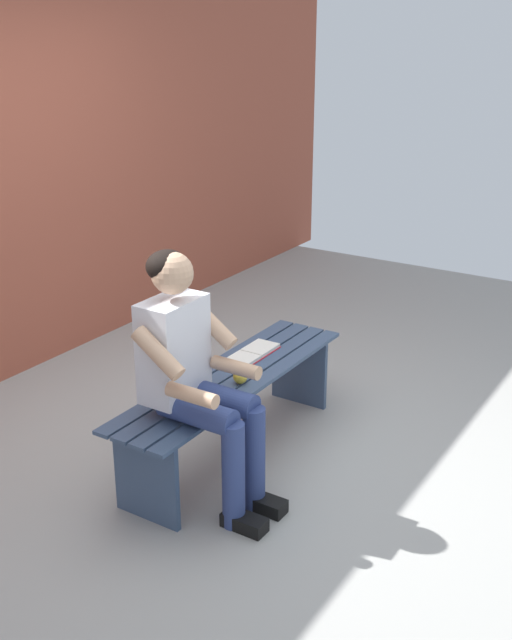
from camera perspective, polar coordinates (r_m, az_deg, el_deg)
name	(u,v)px	position (r m, az deg, el deg)	size (l,w,h in m)	color
bench_near	(233,394)	(4.27, -1.71, -5.46)	(1.72, 0.43, 0.48)	#384C6B
person_seated	(195,371)	(3.72, -4.51, -3.71)	(0.50, 0.69, 1.28)	silver
apple	(240,377)	(4.11, -1.16, -4.16)	(0.08, 0.08, 0.08)	gold
book_open	(251,355)	(4.44, -0.39, -2.55)	(0.41, 0.16, 0.02)	white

